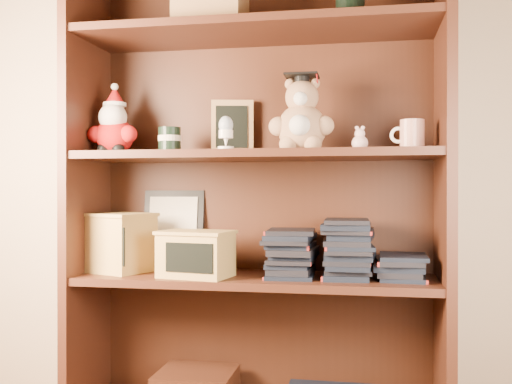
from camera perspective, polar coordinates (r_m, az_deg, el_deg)
bookcase at (r=1.98m, az=0.19°, el=-1.18°), size 1.20×0.35×1.60m
shelf_lower at (r=1.95m, az=0.00°, el=-8.32°), size 1.14×0.33×0.02m
shelf_upper at (r=1.93m, az=0.00°, el=3.49°), size 1.14×0.33×0.02m
santa_plush at (r=2.08m, az=-13.37°, el=6.06°), size 0.17×0.13×0.25m
teachers_tin at (r=2.01m, az=-8.23°, el=4.95°), size 0.08×0.08×0.08m
chalkboard_plaque at (r=2.07m, az=-2.27°, el=6.10°), size 0.15×0.09×0.19m
egg_cup at (r=1.88m, az=-2.88°, el=5.74°), size 0.05×0.05×0.11m
grad_teddy_bear at (r=1.91m, az=4.37°, el=6.76°), size 0.21×0.18×0.25m
pink_figurine at (r=1.90m, az=9.86°, el=4.82°), size 0.05×0.05×0.08m
teacher_mug at (r=1.91m, az=14.59°, el=5.29°), size 0.10×0.07×0.09m
certificate_frame at (r=2.15m, az=-7.87°, el=-3.51°), size 0.22×0.06×0.27m
treats_box at (r=2.07m, az=-12.70°, el=-4.68°), size 0.23×0.23×0.20m
pencils_box at (r=1.92m, az=-5.73°, el=-5.84°), size 0.25×0.20×0.15m
book_stack_left at (r=1.92m, az=3.37°, el=-5.67°), size 0.14×0.20×0.16m
book_stack_mid at (r=1.91m, az=8.76°, el=-5.24°), size 0.14×0.20×0.19m
book_stack_right at (r=1.92m, az=13.56°, el=-6.91°), size 0.14×0.20×0.08m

